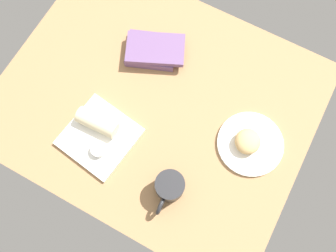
% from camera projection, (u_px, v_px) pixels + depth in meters
% --- Properties ---
extents(dining_table, '(1.10, 0.90, 0.04)m').
position_uv_depth(dining_table, '(156.00, 102.00, 1.27)').
color(dining_table, '#9E754C').
rests_on(dining_table, ground).
extents(round_plate, '(0.23, 0.23, 0.01)m').
position_uv_depth(round_plate, '(250.00, 144.00, 1.19)').
color(round_plate, white).
rests_on(round_plate, dining_table).
extents(scone_pastry, '(0.10, 0.11, 0.05)m').
position_uv_depth(scone_pastry, '(248.00, 141.00, 1.16)').
color(scone_pastry, '#DAB170').
rests_on(scone_pastry, round_plate).
extents(square_plate, '(0.26, 0.26, 0.02)m').
position_uv_depth(square_plate, '(100.00, 137.00, 1.20)').
color(square_plate, white).
rests_on(square_plate, dining_table).
extents(sauce_cup, '(0.05, 0.05, 0.03)m').
position_uv_depth(sauce_cup, '(99.00, 150.00, 1.17)').
color(sauce_cup, silver).
rests_on(sauce_cup, square_plate).
extents(breakfast_wrap, '(0.14, 0.06, 0.06)m').
position_uv_depth(breakfast_wrap, '(97.00, 122.00, 1.18)').
color(breakfast_wrap, beige).
rests_on(breakfast_wrap, square_plate).
extents(book_stack, '(0.25, 0.20, 0.05)m').
position_uv_depth(book_stack, '(153.00, 50.00, 1.28)').
color(book_stack, '#6B4C7A').
rests_on(book_stack, dining_table).
extents(coffee_mug, '(0.09, 0.15, 0.10)m').
position_uv_depth(coffee_mug, '(169.00, 187.00, 1.11)').
color(coffee_mug, '#262628').
rests_on(coffee_mug, dining_table).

